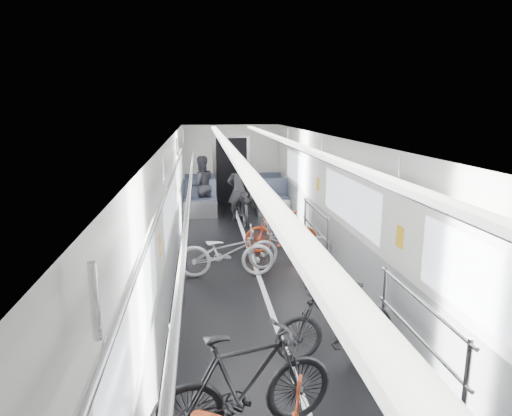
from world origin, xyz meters
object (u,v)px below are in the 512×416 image
Objects in this scene: bike_left_mid at (246,384)px; bike_right_far at (281,232)px; bike_aisle at (243,204)px; person_seated at (201,185)px; person_standing at (239,191)px; bike_right_mid at (292,245)px; bike_left_far at (226,252)px; bike_right_near at (336,321)px.

bike_left_mid is 1.18× the size of bike_right_far.
person_seated is (-1.06, 0.96, 0.35)m from bike_aisle.
bike_right_mid is at bearing 103.70° from person_standing.
person_seated reaches higher than bike_right_far.
bike_left_mid is 4.55m from bike_right_mid.
bike_left_far is at bearing 76.91° from person_seated.
bike_right_far is 4.03m from person_seated.
bike_right_far is (1.25, 5.21, -0.08)m from bike_left_mid.
person_standing is (-0.56, 6.82, 0.34)m from bike_right_near.
bike_left_far is 1.14× the size of bike_right_far.
person_seated is at bearing -177.05° from bike_right_near.
person_seated is at bearing 6.39° from bike_left_far.
person_seated is at bearing -167.52° from bike_right_mid.
bike_left_mid is 1.15× the size of bike_right_near.
person_standing reaches higher than bike_right_far.
person_seated is (-0.33, 8.90, 0.29)m from bike_left_mid.
person_seated is (-1.53, 7.68, 0.36)m from bike_right_near.
bike_right_far is 0.90× the size of person_seated.
bike_right_far is 0.93× the size of person_standing.
bike_right_mid is at bearing -32.05° from bike_left_mid.
bike_right_near is 7.84m from person_seated.
person_seated is (-1.58, 3.68, 0.37)m from bike_right_far.
bike_aisle is (-0.57, 3.58, 0.03)m from bike_right_mid.
bike_left_mid is 8.07m from person_standing.
bike_aisle is at bearing -178.24° from bike_right_mid.
bike_right_near is at bearing -156.43° from bike_left_far.
bike_right_mid is at bearing -82.64° from bike_aisle.
bike_right_near is 6.74m from bike_aisle.
bike_left_mid is at bearing -23.84° from bike_right_mid.
person_standing is at bearing 120.63° from person_seated.
bike_left_mid is 1.71m from bike_right_near.
bike_left_far reaches higher than bike_right_mid.
bike_right_near is at bearing 5.85° from bike_right_far.
bike_right_far is (1.19, 1.16, 0.00)m from bike_left_far.
bike_right_mid is 0.85m from bike_right_far.
bike_left_far is 1.03× the size of person_seated.
bike_right_mid is 4.83m from person_seated.
person_standing is (-0.66, 3.68, 0.36)m from bike_right_mid.
bike_right_near reaches higher than bike_left_far.
bike_right_near is at bearing -87.70° from bike_aisle.
bike_right_near is 3.14m from bike_right_mid.
bike_right_near reaches higher than bike_right_far.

